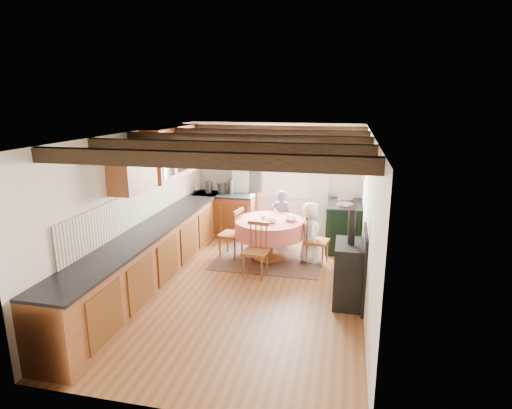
% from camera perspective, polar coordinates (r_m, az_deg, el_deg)
% --- Properties ---
extents(floor, '(3.60, 5.50, 0.00)m').
position_cam_1_polar(floor, '(6.73, -1.50, -11.21)').
color(floor, brown).
rests_on(floor, ground).
extents(ceiling, '(3.60, 5.50, 0.00)m').
position_cam_1_polar(ceiling, '(6.09, -1.65, 9.61)').
color(ceiling, white).
rests_on(ceiling, ground).
extents(wall_back, '(3.60, 0.00, 2.40)m').
position_cam_1_polar(wall_back, '(8.93, 2.71, 3.35)').
color(wall_back, silver).
rests_on(wall_back, ground).
extents(wall_front, '(3.60, 0.00, 2.40)m').
position_cam_1_polar(wall_front, '(3.87, -11.69, -12.16)').
color(wall_front, silver).
rests_on(wall_front, ground).
extents(wall_left, '(0.00, 5.50, 2.40)m').
position_cam_1_polar(wall_left, '(6.95, -16.12, -0.41)').
color(wall_left, silver).
rests_on(wall_left, ground).
extents(wall_right, '(0.00, 5.50, 2.40)m').
position_cam_1_polar(wall_right, '(6.14, 14.98, -2.27)').
color(wall_right, silver).
rests_on(wall_right, ground).
extents(beam_a, '(3.60, 0.16, 0.16)m').
position_cam_1_polar(beam_a, '(4.20, -8.31, 6.05)').
color(beam_a, '#312214').
rests_on(beam_a, ceiling).
extents(beam_b, '(3.60, 0.16, 0.16)m').
position_cam_1_polar(beam_b, '(5.14, -4.37, 7.67)').
color(beam_b, '#312214').
rests_on(beam_b, ceiling).
extents(beam_c, '(3.60, 0.16, 0.16)m').
position_cam_1_polar(beam_c, '(6.10, -1.64, 8.76)').
color(beam_c, '#312214').
rests_on(beam_c, ceiling).
extents(beam_d, '(3.60, 0.16, 0.16)m').
position_cam_1_polar(beam_d, '(7.07, 0.35, 9.54)').
color(beam_d, '#312214').
rests_on(beam_d, ceiling).
extents(beam_e, '(3.60, 0.16, 0.16)m').
position_cam_1_polar(beam_e, '(8.05, 1.87, 10.13)').
color(beam_e, '#312214').
rests_on(beam_e, ceiling).
extents(splash_left, '(0.02, 4.50, 0.55)m').
position_cam_1_polar(splash_left, '(7.20, -14.86, 0.18)').
color(splash_left, beige).
rests_on(splash_left, wall_left).
extents(splash_back, '(1.40, 0.02, 0.55)m').
position_cam_1_polar(splash_back, '(9.13, -3.52, 3.59)').
color(splash_back, beige).
rests_on(splash_back, wall_back).
extents(base_cabinet_left, '(0.60, 5.30, 0.88)m').
position_cam_1_polar(base_cabinet_left, '(7.04, -13.53, -6.53)').
color(base_cabinet_left, brown).
rests_on(base_cabinet_left, floor).
extents(base_cabinet_back, '(1.30, 0.60, 0.88)m').
position_cam_1_polar(base_cabinet_back, '(9.05, -4.24, -1.46)').
color(base_cabinet_back, brown).
rests_on(base_cabinet_back, floor).
extents(worktop_left, '(0.64, 5.30, 0.04)m').
position_cam_1_polar(worktop_left, '(6.89, -13.60, -2.97)').
color(worktop_left, black).
rests_on(worktop_left, base_cabinet_left).
extents(worktop_back, '(1.30, 0.64, 0.04)m').
position_cam_1_polar(worktop_back, '(8.92, -4.33, 1.35)').
color(worktop_back, black).
rests_on(worktop_back, base_cabinet_back).
extents(wall_cabinet_glass, '(0.34, 1.80, 0.90)m').
position_cam_1_polar(wall_cabinet_glass, '(7.80, -11.22, 7.07)').
color(wall_cabinet_glass, brown).
rests_on(wall_cabinet_glass, wall_left).
extents(wall_cabinet_solid, '(0.34, 0.90, 0.70)m').
position_cam_1_polar(wall_cabinet_solid, '(6.47, -16.48, 4.84)').
color(wall_cabinet_solid, brown).
rests_on(wall_cabinet_solid, wall_left).
extents(window_frame, '(1.34, 0.03, 1.54)m').
position_cam_1_polar(window_frame, '(8.83, 3.36, 5.86)').
color(window_frame, white).
rests_on(window_frame, wall_back).
extents(window_pane, '(1.20, 0.01, 1.40)m').
position_cam_1_polar(window_pane, '(8.83, 3.37, 5.86)').
color(window_pane, white).
rests_on(window_pane, wall_back).
extents(curtain_left, '(0.35, 0.10, 2.10)m').
position_cam_1_polar(curtain_left, '(9.01, -2.12, 2.81)').
color(curtain_left, '#AEBF99').
rests_on(curtain_left, wall_back).
extents(curtain_right, '(0.35, 0.10, 2.10)m').
position_cam_1_polar(curtain_right, '(8.74, 8.74, 2.30)').
color(curtain_right, '#AEBF99').
rests_on(curtain_right, wall_back).
extents(curtain_rod, '(2.00, 0.03, 0.03)m').
position_cam_1_polar(curtain_rod, '(8.68, 3.33, 9.70)').
color(curtain_rod, black).
rests_on(curtain_rod, wall_back).
extents(wall_picture, '(0.04, 0.50, 0.60)m').
position_cam_1_polar(wall_picture, '(8.28, 14.42, 5.56)').
color(wall_picture, gold).
rests_on(wall_picture, wall_right).
extents(wall_plate, '(0.30, 0.02, 0.30)m').
position_cam_1_polar(wall_plate, '(8.70, 9.58, 6.22)').
color(wall_plate, silver).
rests_on(wall_plate, wall_back).
extents(rug, '(1.93, 1.50, 0.01)m').
position_cam_1_polar(rug, '(7.83, 1.76, -7.38)').
color(rug, '#4C3225').
rests_on(rug, floor).
extents(dining_table, '(1.25, 1.25, 0.75)m').
position_cam_1_polar(dining_table, '(7.70, 1.78, -4.81)').
color(dining_table, '#BD6456').
rests_on(dining_table, floor).
extents(chair_near, '(0.43, 0.45, 0.91)m').
position_cam_1_polar(chair_near, '(6.97, -0.09, -6.21)').
color(chair_near, brown).
rests_on(chair_near, floor).
extents(chair_left, '(0.48, 0.47, 0.93)m').
position_cam_1_polar(chair_left, '(7.81, -3.44, -3.83)').
color(chair_left, brown).
rests_on(chair_left, floor).
extents(chair_right, '(0.47, 0.46, 0.90)m').
position_cam_1_polar(chair_right, '(7.57, 8.36, -4.73)').
color(chair_right, brown).
rests_on(chair_right, floor).
extents(aga_range, '(0.66, 1.02, 0.94)m').
position_cam_1_polar(aga_range, '(8.39, 11.88, -2.79)').
color(aga_range, black).
rests_on(aga_range, floor).
extents(cast_iron_stove, '(0.42, 0.70, 1.41)m').
position_cam_1_polar(cast_iron_stove, '(6.14, 12.67, -6.99)').
color(cast_iron_stove, black).
rests_on(cast_iron_stove, floor).
extents(child_far, '(0.43, 0.30, 1.15)m').
position_cam_1_polar(child_far, '(8.32, 3.42, -1.91)').
color(child_far, slate).
rests_on(child_far, floor).
extents(child_right, '(0.47, 0.61, 1.11)m').
position_cam_1_polar(child_right, '(7.60, 7.39, -3.78)').
color(child_right, white).
rests_on(child_right, floor).
extents(bowl_a, '(0.30, 0.30, 0.06)m').
position_cam_1_polar(bowl_a, '(7.55, 4.79, -2.00)').
color(bowl_a, silver).
rests_on(bowl_a, dining_table).
extents(bowl_b, '(0.21, 0.21, 0.06)m').
position_cam_1_polar(bowl_b, '(7.41, 2.09, -2.26)').
color(bowl_b, silver).
rests_on(bowl_b, dining_table).
extents(cup, '(0.13, 0.13, 0.09)m').
position_cam_1_polar(cup, '(7.51, 1.05, -1.91)').
color(cup, silver).
rests_on(cup, dining_table).
extents(canister_tall, '(0.14, 0.14, 0.25)m').
position_cam_1_polar(canister_tall, '(9.00, -6.48, 2.35)').
color(canister_tall, '#262628').
rests_on(canister_tall, worktop_back).
extents(canister_wide, '(0.19, 0.19, 0.22)m').
position_cam_1_polar(canister_wide, '(8.97, -4.65, 2.26)').
color(canister_wide, '#262628').
rests_on(canister_wide, worktop_back).
extents(canister_slim, '(0.11, 0.11, 0.30)m').
position_cam_1_polar(canister_slim, '(8.85, -3.49, 2.38)').
color(canister_slim, '#262628').
rests_on(canister_slim, worktop_back).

